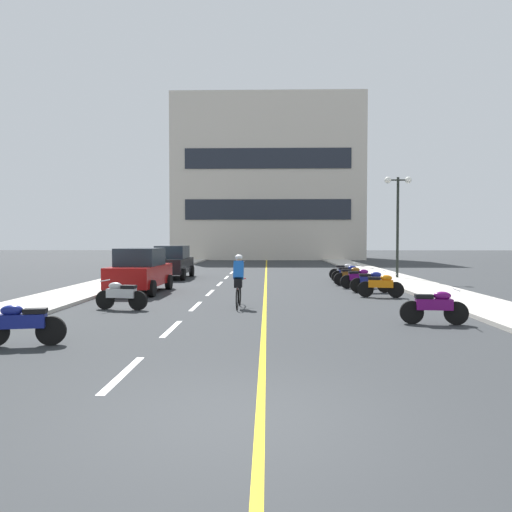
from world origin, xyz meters
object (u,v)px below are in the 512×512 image
at_px(parked_car_near, 140,270).
at_px(motorcycle_0, 22,323).
at_px(motorcycle_5, 359,278).
at_px(motorcycle_4, 371,281).
at_px(motorcycle_1, 434,306).
at_px(street_lamp_mid, 398,204).
at_px(motorcycle_8, 345,271).
at_px(motorcycle_3, 381,285).
at_px(motorcycle_6, 351,275).
at_px(parked_car_mid, 172,262).
at_px(cyclist_rider, 239,280).
at_px(motorcycle_2, 121,295).
at_px(motorcycle_7, 348,273).

bearing_deg(parked_car_near, motorcycle_0, -88.98).
distance_m(motorcycle_0, motorcycle_5, 14.96).
bearing_deg(motorcycle_4, motorcycle_1, -89.73).
bearing_deg(street_lamp_mid, motorcycle_8, -177.94).
xyz_separation_m(motorcycle_3, motorcycle_5, (-0.18, 3.34, 0.00)).
relative_size(street_lamp_mid, motorcycle_6, 3.21).
height_order(parked_car_near, motorcycle_5, parked_car_near).
xyz_separation_m(parked_car_near, parked_car_mid, (-0.12, 7.35, 0.00)).
bearing_deg(motorcycle_4, street_lamp_mid, 67.02).
relative_size(street_lamp_mid, motorcycle_3, 3.21).
bearing_deg(parked_car_mid, motorcycle_3, -42.44).
relative_size(parked_car_near, motorcycle_1, 2.50).
height_order(motorcycle_1, motorcycle_6, same).
distance_m(motorcycle_4, cyclist_rider, 6.80).
height_order(motorcycle_0, motorcycle_2, same).
xyz_separation_m(motorcycle_0, motorcycle_2, (0.48, 5.15, 0.00)).
distance_m(street_lamp_mid, motorcycle_5, 6.75).
distance_m(street_lamp_mid, motorcycle_6, 5.84).
bearing_deg(parked_car_near, street_lamp_mid, 29.27).
distance_m(motorcycle_2, cyclist_rider, 3.68).
distance_m(parked_car_near, motorcycle_8, 11.56).
bearing_deg(motorcycle_5, motorcycle_3, -86.88).
bearing_deg(motorcycle_6, motorcycle_0, -123.93).
bearing_deg(motorcycle_0, cyclist_rider, 54.91).
bearing_deg(motorcycle_3, motorcycle_4, 90.49).
bearing_deg(parked_car_mid, motorcycle_5, -29.94).
bearing_deg(motorcycle_3, motorcycle_2, -158.79).
bearing_deg(motorcycle_2, parked_car_near, 97.79).
xyz_separation_m(street_lamp_mid, motorcycle_5, (-2.96, -4.89, -3.59)).
height_order(parked_car_near, motorcycle_0, parked_car_near).
xyz_separation_m(motorcycle_1, motorcycle_3, (-0.02, 5.79, 0.00)).
bearing_deg(motorcycle_2, motorcycle_0, -95.30).
distance_m(motorcycle_4, motorcycle_7, 4.63).
bearing_deg(parked_car_mid, street_lamp_mid, -2.37).
xyz_separation_m(motorcycle_1, motorcycle_8, (-0.08, 13.92, 0.00)).
distance_m(motorcycle_6, motorcycle_8, 3.35).
xyz_separation_m(street_lamp_mid, motorcycle_0, (-12.03, -16.79, -3.59)).
relative_size(motorcycle_2, motorcycle_3, 1.00).
bearing_deg(motorcycle_4, motorcycle_6, 94.93).
xyz_separation_m(parked_car_mid, motorcycle_1, (9.58, -14.53, -0.44)).
bearing_deg(motorcycle_8, motorcycle_1, -89.67).
bearing_deg(motorcycle_6, motorcycle_5, -85.94).
xyz_separation_m(street_lamp_mid, parked_car_mid, (-12.33, 0.51, -3.15)).
bearing_deg(parked_car_near, motorcycle_1, -37.19).
height_order(street_lamp_mid, motorcycle_2, street_lamp_mid).
relative_size(parked_car_near, cyclist_rider, 2.40).
distance_m(parked_car_near, motorcycle_7, 10.48).
distance_m(motorcycle_0, motorcycle_4, 13.77).
bearing_deg(motorcycle_2, street_lamp_mid, 45.20).
height_order(motorcycle_5, motorcycle_6, same).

